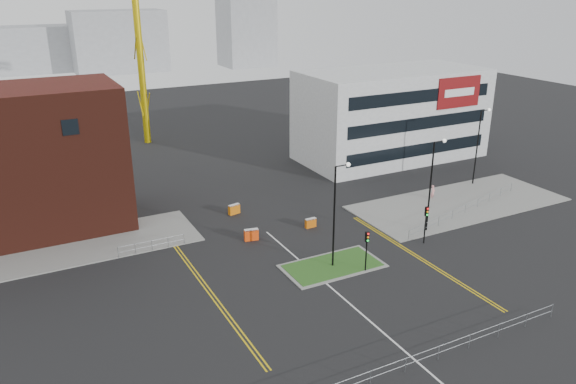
{
  "coord_description": "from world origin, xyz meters",
  "views": [
    {
      "loc": [
        -21.15,
        -28.27,
        22.88
      ],
      "look_at": [
        0.84,
        14.08,
        5.0
      ],
      "focal_mm": 35.0,
      "sensor_mm": 36.0,
      "label": 1
    }
  ],
  "objects": [
    {
      "name": "centre_line",
      "position": [
        0.0,
        2.0,
        0.01
      ],
      "size": [
        0.15,
        30.0,
        0.01
      ],
      "primitive_type": "cube",
      "color": "silver",
      "rests_on": "ground"
    },
    {
      "name": "island_kerb",
      "position": [
        2.0,
        8.0,
        0.04
      ],
      "size": [
        8.6,
        4.6,
        0.08
      ],
      "primitive_type": "cube",
      "color": "slate",
      "rests_on": "ground"
    },
    {
      "name": "pavement_left",
      "position": [
        -20.0,
        22.0,
        0.06
      ],
      "size": [
        28.0,
        8.0,
        0.12
      ],
      "primitive_type": "cube",
      "color": "slate",
      "rests_on": "ground"
    },
    {
      "name": "traffic_light_island",
      "position": [
        4.0,
        5.98,
        2.57
      ],
      "size": [
        0.28,
        0.33,
        3.65
      ],
      "color": "black",
      "rests_on": "ground"
    },
    {
      "name": "skyline_d",
      "position": [
        -8.0,
        140.0,
        6.0
      ],
      "size": [
        30.0,
        12.0,
        12.0
      ],
      "primitive_type": "cube",
      "color": "gray",
      "rests_on": "ground"
    },
    {
      "name": "barrier_mid",
      "position": [
        -1.07,
        22.7,
        0.57
      ],
      "size": [
        1.32,
        0.67,
        1.06
      ],
      "color": "orange",
      "rests_on": "ground"
    },
    {
      "name": "railing_right",
      "position": [
        20.5,
        11.5,
        0.78
      ],
      "size": [
        19.05,
        5.05,
        1.1
      ],
      "color": "gray",
      "rests_on": "ground"
    },
    {
      "name": "yellow_left_b",
      "position": [
        -8.7,
        10.0,
        0.01
      ],
      "size": [
        0.12,
        24.0,
        0.01
      ],
      "primitive_type": "cube",
      "color": "gold",
      "rests_on": "ground"
    },
    {
      "name": "streetlamp_right_near",
      "position": [
        14.22,
        10.0,
        5.41
      ],
      "size": [
        1.46,
        0.36,
        9.18
      ],
      "color": "black",
      "rests_on": "ground"
    },
    {
      "name": "grass_island",
      "position": [
        2.0,
        8.0,
        0.06
      ],
      "size": [
        8.0,
        4.0,
        0.12
      ],
      "primitive_type": "cube",
      "color": "#29521B",
      "rests_on": "ground"
    },
    {
      "name": "yellow_right_a",
      "position": [
        9.5,
        6.0,
        0.01
      ],
      "size": [
        0.12,
        20.0,
        0.01
      ],
      "primitive_type": "cube",
      "color": "gold",
      "rests_on": "ground"
    },
    {
      "name": "streetlamp_right_far",
      "position": [
        28.22,
        18.0,
        5.41
      ],
      "size": [
        1.46,
        0.36,
        9.18
      ],
      "color": "black",
      "rests_on": "ground"
    },
    {
      "name": "traffic_light_right",
      "position": [
        12.0,
        7.98,
        2.57
      ],
      "size": [
        0.28,
        0.33,
        3.65
      ],
      "color": "black",
      "rests_on": "ground"
    },
    {
      "name": "yellow_left_a",
      "position": [
        -9.0,
        10.0,
        0.01
      ],
      "size": [
        0.12,
        24.0,
        0.01
      ],
      "primitive_type": "cube",
      "color": "gold",
      "rests_on": "ground"
    },
    {
      "name": "railing_left",
      "position": [
        -11.0,
        18.0,
        0.74
      ],
      "size": [
        6.05,
        0.05,
        1.1
      ],
      "color": "gray",
      "rests_on": "ground"
    },
    {
      "name": "skyline_c",
      "position": [
        45.0,
        125.0,
        14.0
      ],
      "size": [
        14.0,
        12.0,
        28.0
      ],
      "primitive_type": "cube",
      "color": "gray",
      "rests_on": "ground"
    },
    {
      "name": "office_block",
      "position": [
        26.01,
        31.97,
        6.0
      ],
      "size": [
        25.0,
        12.2,
        12.0
      ],
      "color": "#B7BABC",
      "rests_on": "ground"
    },
    {
      "name": "barrier_right",
      "position": [
        4.36,
        16.0,
        0.52
      ],
      "size": [
        1.14,
        0.41,
        0.95
      ],
      "color": "#DA610C",
      "rests_on": "ground"
    },
    {
      "name": "streetlamp_island",
      "position": [
        2.22,
        8.0,
        5.41
      ],
      "size": [
        1.46,
        0.36,
        9.18
      ],
      "color": "black",
      "rests_on": "ground"
    },
    {
      "name": "barrier_left",
      "position": [
        -2.06,
        16.0,
        0.61
      ],
      "size": [
        1.39,
        0.68,
        1.12
      ],
      "color": "#FC480E",
      "rests_on": "ground"
    },
    {
      "name": "railing_front",
      "position": [
        0.0,
        -6.0,
        0.78
      ],
      "size": [
        24.05,
        0.05,
        1.1
      ],
      "color": "gray",
      "rests_on": "ground"
    },
    {
      "name": "skyline_b",
      "position": [
        10.0,
        130.0,
        8.0
      ],
      "size": [
        24.0,
        12.0,
        16.0
      ],
      "primitive_type": "cube",
      "color": "gray",
      "rests_on": "ground"
    },
    {
      "name": "yellow_right_b",
      "position": [
        9.8,
        6.0,
        0.01
      ],
      "size": [
        0.12,
        20.0,
        0.01
      ],
      "primitive_type": "cube",
      "color": "gold",
      "rests_on": "ground"
    },
    {
      "name": "pedestrian",
      "position": [
        20.34,
        16.42,
        0.83
      ],
      "size": [
        0.7,
        0.57,
        1.65
      ],
      "primitive_type": "imported",
      "rotation": [
        0.0,
        0.0,
        0.33
      ],
      "color": "pink",
      "rests_on": "ground"
    },
    {
      "name": "pavement_right",
      "position": [
        22.0,
        14.0,
        0.06
      ],
      "size": [
        24.0,
        10.0,
        0.12
      ],
      "primitive_type": "cube",
      "color": "slate",
      "rests_on": "ground"
    },
    {
      "name": "ground",
      "position": [
        0.0,
        0.0,
        0.0
      ],
      "size": [
        200.0,
        200.0,
        0.0
      ],
      "primitive_type": "plane",
      "color": "black",
      "rests_on": "ground"
    }
  ]
}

